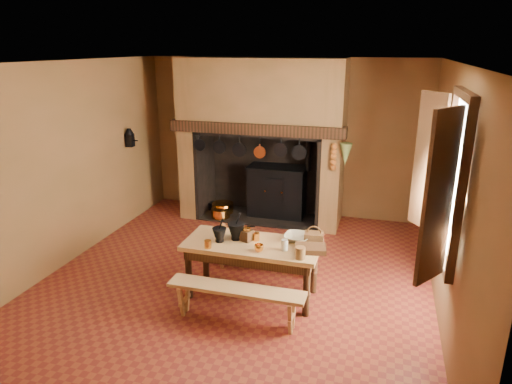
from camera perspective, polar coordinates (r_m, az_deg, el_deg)
floor at (r=6.25m, az=-2.31°, el=-10.72°), size 5.50×5.50×0.00m
ceiling at (r=5.49m, az=-2.69°, el=15.89°), size 5.50×5.50×0.00m
back_wall at (r=8.29m, az=3.57°, el=6.80°), size 5.00×0.02×2.80m
wall_left at (r=6.90m, az=-22.62°, el=3.18°), size 0.02×5.50×2.80m
wall_right at (r=5.49m, az=23.13°, el=-0.44°), size 0.02×5.50×2.80m
wall_front at (r=3.40m, az=-17.54°, el=-10.87°), size 5.00×0.02×2.80m
chimney_breast at (r=7.87m, az=0.76°, el=9.28°), size 2.95×0.96×2.80m
iron_range at (r=8.24m, az=2.71°, el=0.17°), size 1.12×0.55×1.60m
hearth_pans at (r=8.44m, az=-4.37°, el=-2.23°), size 0.51×0.62×0.20m
hanging_pans at (r=7.49m, az=-0.56°, el=5.32°), size 1.92×0.29×0.27m
onion_string at (r=7.22m, az=9.66°, el=4.34°), size 0.12×0.10×0.46m
herb_bunch at (r=7.19m, az=11.11°, el=4.62°), size 0.20×0.20×0.35m
window at (r=5.00m, az=22.32°, el=1.58°), size 0.39×1.75×1.76m
wall_coffee_mill at (r=8.07m, az=-15.52°, el=6.72°), size 0.23×0.16×0.31m
work_table at (r=5.60m, az=-0.51°, el=-7.40°), size 1.64×0.73×0.71m
bench_front at (r=5.20m, az=-2.49°, el=-12.89°), size 1.56×0.27×0.44m
bench_back at (r=6.26m, az=1.13°, el=-7.38°), size 1.51×0.26×0.42m
mortar_large at (r=5.60m, az=-2.50°, el=-4.84°), size 0.21×0.21×0.36m
mortar_small at (r=5.56m, az=-4.59°, el=-5.27°), size 0.17×0.17×0.30m
coffee_grinder at (r=5.59m, az=-1.18°, el=-5.32°), size 0.20×0.17×0.21m
brass_mug_a at (r=5.43m, az=-6.04°, el=-6.50°), size 0.11×0.11×0.10m
brass_mug_b at (r=5.60m, az=0.01°, el=-5.60°), size 0.09×0.09×0.10m
mixing_bowl at (r=5.62m, az=5.19°, el=-5.69°), size 0.34×0.34×0.08m
stoneware_crock at (r=5.15m, az=5.56°, el=-7.59°), size 0.12×0.12×0.14m
glass_jar at (r=5.34m, az=3.59°, el=-6.62°), size 0.09×0.09×0.13m
wicker_basket at (r=5.57m, az=7.23°, el=-5.63°), size 0.24×0.19×0.22m
wooden_tray at (r=5.37m, az=6.82°, el=-7.03°), size 0.40×0.32×0.06m
brass_cup at (r=5.31m, az=0.37°, el=-7.00°), size 0.13×0.13×0.09m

